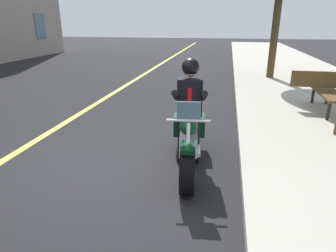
{
  "coord_description": "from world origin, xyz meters",
  "views": [
    {
      "loc": [
        4.2,
        1.68,
        2.27
      ],
      "look_at": [
        0.04,
        0.85,
        0.75
      ],
      "focal_mm": 31.25,
      "sensor_mm": 36.0,
      "label": 1
    }
  ],
  "objects": [
    {
      "name": "ground_plane",
      "position": [
        0.0,
        0.0,
        0.0
      ],
      "size": [
        80.0,
        80.0,
        0.0
      ],
      "primitive_type": "plane",
      "color": "black"
    },
    {
      "name": "bench_sidewalk",
      "position": [
        -3.56,
        4.2,
        0.71
      ],
      "size": [
        1.81,
        1.8,
        0.95
      ],
      "color": "brown",
      "rests_on": "sidewalk_curb"
    },
    {
      "name": "rider_main",
      "position": [
        -0.39,
        1.12,
        1.04
      ],
      "size": [
        0.66,
        0.6,
        1.74
      ],
      "color": "black",
      "rests_on": "ground_plane"
    },
    {
      "name": "lane_center_stripe",
      "position": [
        0.0,
        -2.0,
        0.01
      ],
      "size": [
        60.0,
        0.16,
        0.01
      ],
      "primitive_type": "cube",
      "color": "#E5DB4C",
      "rests_on": "ground_plane"
    },
    {
      "name": "motorcycle_main",
      "position": [
        -0.21,
        1.15,
        0.45
      ],
      "size": [
        2.22,
        0.75,
        1.26
      ],
      "color": "black",
      "rests_on": "ground_plane"
    }
  ]
}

